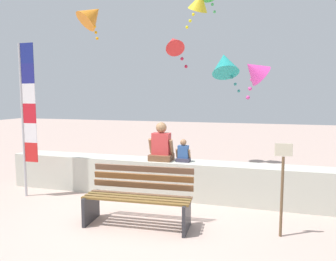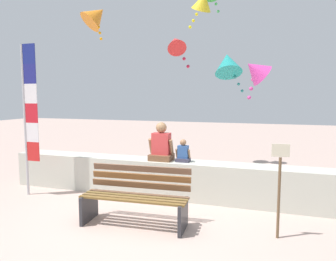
# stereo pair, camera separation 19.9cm
# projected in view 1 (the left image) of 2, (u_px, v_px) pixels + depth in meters

# --- Properties ---
(ground_plane) EXTENTS (40.00, 40.00, 0.00)m
(ground_plane) POSITION_uv_depth(u_px,v_px,m) (138.00, 221.00, 5.04)
(ground_plane) COLOR #BA9F93
(seawall_ledge) EXTENTS (6.76, 0.55, 0.73)m
(seawall_ledge) POSITION_uv_depth(u_px,v_px,m) (164.00, 178.00, 6.32)
(seawall_ledge) COLOR beige
(seawall_ledge) RESTS_ON ground
(park_bench) EXTENTS (1.70, 0.71, 0.88)m
(park_bench) POSITION_uv_depth(u_px,v_px,m) (139.00, 198.00, 4.91)
(park_bench) COLOR brown
(park_bench) RESTS_ON ground
(person_adult) EXTENTS (0.50, 0.37, 0.76)m
(person_adult) POSITION_uv_depth(u_px,v_px,m) (161.00, 146.00, 6.23)
(person_adult) COLOR brown
(person_adult) RESTS_ON seawall_ledge
(person_child) EXTENTS (0.29, 0.21, 0.44)m
(person_child) POSITION_uv_depth(u_px,v_px,m) (183.00, 153.00, 6.12)
(person_child) COLOR #3A374A
(person_child) RESTS_ON seawall_ledge
(flag_banner) EXTENTS (0.34, 0.05, 3.02)m
(flag_banner) POSITION_uv_depth(u_px,v_px,m) (26.00, 111.00, 6.14)
(flag_banner) COLOR #B7B7BC
(flag_banner) RESTS_ON ground
(kite_teal) EXTENTS (0.99, 1.09, 1.18)m
(kite_teal) POSITION_uv_depth(u_px,v_px,m) (225.00, 64.00, 8.31)
(kite_teal) COLOR teal
(kite_orange) EXTENTS (1.13, 1.14, 1.21)m
(kite_orange) POSITION_uv_depth(u_px,v_px,m) (92.00, 15.00, 9.07)
(kite_orange) COLOR orange
(kite_red) EXTENTS (0.68, 0.76, 0.89)m
(kite_red) POSITION_uv_depth(u_px,v_px,m) (174.00, 43.00, 7.44)
(kite_red) COLOR red
(kite_yellow) EXTENTS (0.89, 0.89, 1.09)m
(kite_yellow) POSITION_uv_depth(u_px,v_px,m) (200.00, 2.00, 8.62)
(kite_yellow) COLOR yellow
(kite_magenta) EXTENTS (0.74, 0.68, 0.89)m
(kite_magenta) POSITION_uv_depth(u_px,v_px,m) (254.00, 70.00, 6.18)
(kite_magenta) COLOR #DB3D9E
(sign_post) EXTENTS (0.24, 0.05, 1.35)m
(sign_post) POSITION_uv_depth(u_px,v_px,m) (282.00, 182.00, 4.43)
(sign_post) COLOR brown
(sign_post) RESTS_ON ground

